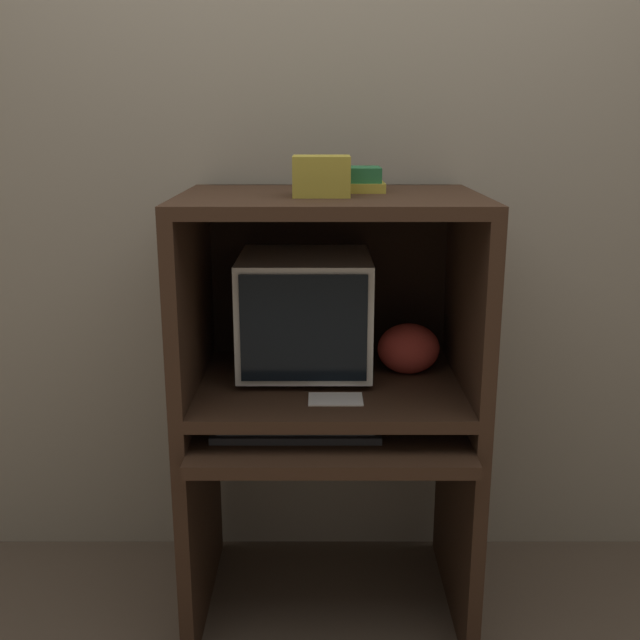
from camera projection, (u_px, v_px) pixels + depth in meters
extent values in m
cube|color=gray|center=(326.00, 184.00, 2.44)|extent=(6.00, 0.06, 2.60)
cube|color=#382316|center=(198.00, 509.00, 2.34)|extent=(0.04, 0.62, 0.65)
cube|color=#382316|center=(456.00, 508.00, 2.34)|extent=(0.04, 0.62, 0.65)
cube|color=#382316|center=(328.00, 438.00, 2.11)|extent=(0.77, 0.45, 0.04)
cube|color=#382316|center=(193.00, 396.00, 2.24)|extent=(0.04, 0.62, 0.10)
cube|color=#382316|center=(462.00, 396.00, 2.24)|extent=(0.04, 0.62, 0.10)
cube|color=#382316|center=(327.00, 387.00, 2.23)|extent=(0.77, 0.62, 0.04)
cube|color=#382316|center=(188.00, 291.00, 2.15)|extent=(0.04, 0.62, 0.55)
cube|color=#382316|center=(467.00, 290.00, 2.16)|extent=(0.04, 0.62, 0.55)
cube|color=#382316|center=(328.00, 201.00, 2.09)|extent=(0.77, 0.62, 0.04)
cube|color=black|center=(327.00, 270.00, 2.45)|extent=(0.77, 0.01, 0.55)
cylinder|color=beige|center=(303.00, 367.00, 2.32)|extent=(0.22, 0.22, 0.02)
cube|color=beige|center=(303.00, 311.00, 2.27)|extent=(0.39, 0.39, 0.34)
cube|color=black|center=(301.00, 329.00, 2.08)|extent=(0.35, 0.01, 0.31)
cube|color=#2D2D30|center=(294.00, 430.00, 2.10)|extent=(0.47, 0.17, 0.02)
cube|color=#474749|center=(294.00, 426.00, 2.09)|extent=(0.43, 0.13, 0.01)
ellipsoid|color=black|center=(404.00, 428.00, 2.09)|extent=(0.07, 0.05, 0.03)
ellipsoid|color=#BC382D|center=(406.00, 348.00, 2.28)|extent=(0.19, 0.14, 0.15)
cube|color=gold|center=(346.00, 187.00, 2.15)|extent=(0.21, 0.13, 0.03)
cube|color=#236638|center=(347.00, 174.00, 2.15)|extent=(0.18, 0.14, 0.04)
cube|color=white|center=(333.00, 399.00, 2.08)|extent=(0.15, 0.10, 0.00)
cube|color=gold|center=(319.00, 176.00, 2.01)|extent=(0.15, 0.13, 0.11)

